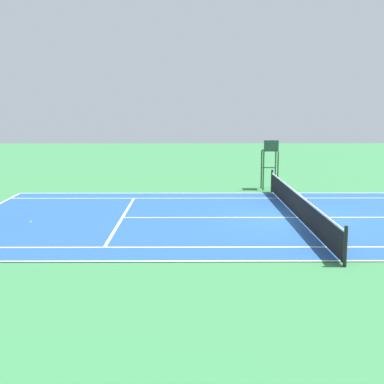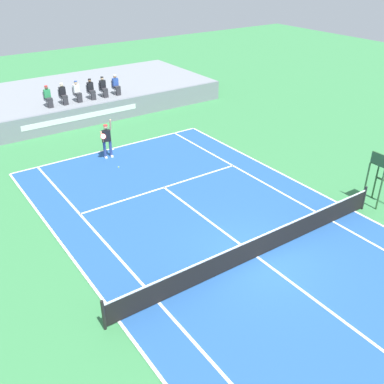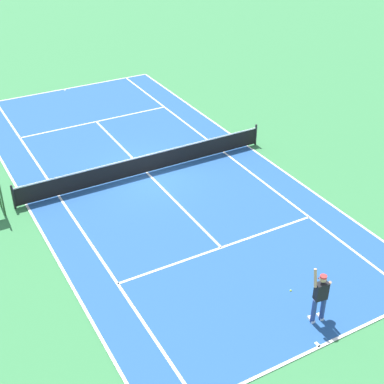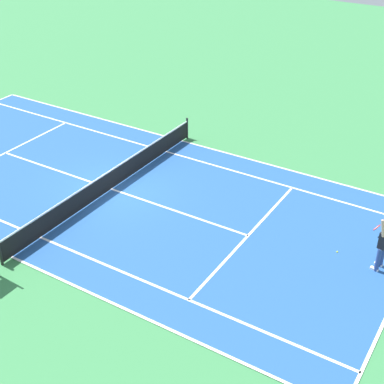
# 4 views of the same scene
# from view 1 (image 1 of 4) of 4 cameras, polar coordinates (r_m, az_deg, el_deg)

# --- Properties ---
(ground_plane) EXTENTS (80.00, 80.00, 0.00)m
(ground_plane) POSITION_cam_1_polar(r_m,az_deg,el_deg) (19.59, 11.34, -2.79)
(ground_plane) COLOR #387F47
(court) EXTENTS (11.08, 23.88, 0.03)m
(court) POSITION_cam_1_polar(r_m,az_deg,el_deg) (19.59, 11.34, -2.76)
(court) COLOR #235193
(court) RESTS_ON ground
(net) EXTENTS (11.98, 0.10, 1.07)m
(net) POSITION_cam_1_polar(r_m,az_deg,el_deg) (19.49, 11.39, -1.29)
(net) COLOR black
(net) RESTS_ON ground
(tennis_ball) EXTENTS (0.07, 0.07, 0.07)m
(tennis_ball) POSITION_cam_1_polar(r_m,az_deg,el_deg) (19.27, -17.15, -3.13)
(tennis_ball) COLOR #D1E533
(tennis_ball) RESTS_ON ground
(umpire_chair) EXTENTS (0.77, 0.77, 2.44)m
(umpire_chair) POSITION_cam_1_polar(r_m,az_deg,el_deg) (25.89, 8.49, 3.67)
(umpire_chair) COLOR #2D562D
(umpire_chair) RESTS_ON ground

